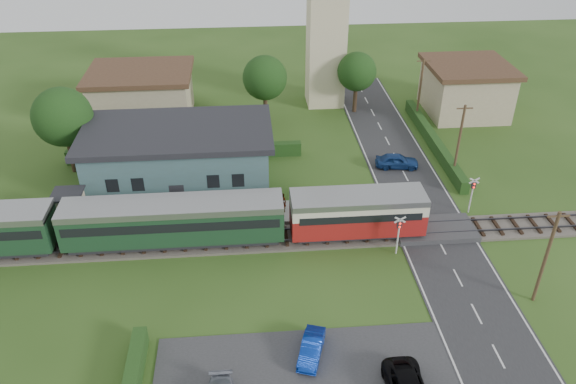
{
  "coord_description": "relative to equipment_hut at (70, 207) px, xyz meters",
  "views": [
    {
      "loc": [
        -4.21,
        -32.15,
        25.68
      ],
      "look_at": [
        -1.19,
        4.0,
        2.97
      ],
      "focal_mm": 35.0,
      "sensor_mm": 36.0,
      "label": 1
    }
  ],
  "objects": [
    {
      "name": "crossing_signal_near",
      "position": [
        24.4,
        -5.61,
        0.39
      ],
      "size": [
        0.84,
        0.28,
        3.28
      ],
      "color": "silver",
      "rests_on": "ground"
    },
    {
      "name": "road",
      "position": [
        28.0,
        -5.2,
        -1.72
      ],
      "size": [
        6.0,
        70.0,
        0.05
      ],
      "primitive_type": "cube",
      "color": "#28282B",
      "rests_on": "ground"
    },
    {
      "name": "tree_c",
      "position": [
        26.0,
        19.8,
        2.91
      ],
      "size": [
        4.2,
        4.2,
        6.78
      ],
      "color": "#332316",
      "rests_on": "ground"
    },
    {
      "name": "station_building",
      "position": [
        8.0,
        5.79,
        0.95
      ],
      "size": [
        16.0,
        9.0,
        5.3
      ],
      "color": "#466D73",
      "rests_on": "ground"
    },
    {
      "name": "utility_pole_d",
      "position": [
        32.2,
        16.8,
        1.88
      ],
      "size": [
        1.4,
        0.22,
        7.0
      ],
      "color": "#473321",
      "rests_on": "ground"
    },
    {
      "name": "train",
      "position": [
        5.07,
        -3.2,
        0.43
      ],
      "size": [
        43.2,
        2.9,
        3.4
      ],
      "color": "#232328",
      "rests_on": "ground"
    },
    {
      "name": "crossing_deck",
      "position": [
        28.0,
        -3.2,
        -1.52
      ],
      "size": [
        6.2,
        3.4,
        0.45
      ],
      "primitive_type": "cube",
      "color": "#333335",
      "rests_on": "ground"
    },
    {
      "name": "church_tower",
      "position": [
        23.0,
        22.8,
        8.48
      ],
      "size": [
        6.0,
        6.0,
        17.6
      ],
      "color": "beige",
      "rests_on": "ground"
    },
    {
      "name": "ground",
      "position": [
        18.0,
        -5.2,
        -1.75
      ],
      "size": [
        120.0,
        120.0,
        0.0
      ],
      "primitive_type": "plane",
      "color": "#2D4C19"
    },
    {
      "name": "railway_track",
      "position": [
        18.0,
        -3.2,
        -1.64
      ],
      "size": [
        76.0,
        3.2,
        0.49
      ],
      "color": "#4C443D",
      "rests_on": "ground"
    },
    {
      "name": "crossing_signal_far",
      "position": [
        31.6,
        -0.81,
        0.39
      ],
      "size": [
        0.84,
        0.28,
        3.28
      ],
      "color": "silver",
      "rests_on": "ground"
    },
    {
      "name": "hedge_station",
      "position": [
        8.0,
        10.3,
        -1.1
      ],
      "size": [
        22.0,
        0.8,
        1.3
      ],
      "primitive_type": "cube",
      "color": "#193814",
      "rests_on": "ground"
    },
    {
      "name": "car_on_road",
      "position": [
        27.56,
        6.94,
        -1.03
      ],
      "size": [
        4.08,
        2.05,
        1.33
      ],
      "primitive_type": "imported",
      "rotation": [
        0.0,
        0.0,
        1.45
      ],
      "color": "navy",
      "rests_on": "road"
    },
    {
      "name": "hedge_roadside",
      "position": [
        32.2,
        10.8,
        -1.15
      ],
      "size": [
        0.8,
        18.0,
        1.2
      ],
      "primitive_type": "cube",
      "color": "#193814",
      "rests_on": "ground"
    },
    {
      "name": "house_east",
      "position": [
        38.0,
        18.8,
        1.05
      ],
      "size": [
        8.8,
        8.8,
        5.5
      ],
      "color": "tan",
      "rests_on": "ground"
    },
    {
      "name": "streetlamp_west",
      "position": [
        -4.0,
        14.8,
        1.29
      ],
      "size": [
        0.3,
        0.3,
        5.15
      ],
      "color": "#3F3F47",
      "rests_on": "ground"
    },
    {
      "name": "equipment_hut",
      "position": [
        0.0,
        0.0,
        0.0
      ],
      "size": [
        2.3,
        2.3,
        2.55
      ],
      "color": "beige",
      "rests_on": "platform"
    },
    {
      "name": "car_park_blue",
      "position": [
        17.05,
        -14.7,
        -1.12
      ],
      "size": [
        2.09,
        3.51,
        1.09
      ],
      "primitive_type": "imported",
      "rotation": [
        0.0,
        0.0,
        -0.3
      ],
      "color": "#082B9A",
      "rests_on": "car_park"
    },
    {
      "name": "tree_b",
      "position": [
        16.0,
        17.8,
        3.27
      ],
      "size": [
        4.6,
        4.6,
        7.34
      ],
      "color": "#332316",
      "rests_on": "ground"
    },
    {
      "name": "house_west",
      "position": [
        3.0,
        19.8,
        1.04
      ],
      "size": [
        10.8,
        8.8,
        5.5
      ],
      "color": "tan",
      "rests_on": "ground"
    },
    {
      "name": "pedestrian_near",
      "position": [
        16.47,
        -0.08,
        -0.44
      ],
      "size": [
        0.73,
        0.6,
        1.71
      ],
      "primitive_type": "imported",
      "rotation": [
        0.0,
        0.0,
        2.78
      ],
      "color": "gray",
      "rests_on": "platform"
    },
    {
      "name": "utility_pole_b",
      "position": [
        32.2,
        -11.2,
        1.88
      ],
      "size": [
        1.4,
        0.22,
        7.0
      ],
      "color": "#473321",
      "rests_on": "ground"
    },
    {
      "name": "utility_pole_c",
      "position": [
        32.2,
        4.8,
        1.88
      ],
      "size": [
        1.4,
        0.22,
        7.0
      ],
      "color": "#473321",
      "rests_on": "ground"
    },
    {
      "name": "tree_a",
      "position": [
        -2.0,
        8.8,
        3.63
      ],
      "size": [
        5.2,
        5.2,
        8.0
      ],
      "color": "#332316",
      "rests_on": "ground"
    },
    {
      "name": "platform",
      "position": [
        8.0,
        0.0,
        -1.52
      ],
      "size": [
        30.0,
        3.0,
        0.45
      ],
      "primitive_type": "cube",
      "color": "gray",
      "rests_on": "ground"
    },
    {
      "name": "pedestrian_far",
      "position": [
        2.06,
        0.13,
        -0.4
      ],
      "size": [
        0.91,
        1.04,
        1.79
      ],
      "primitive_type": "imported",
      "rotation": [
        0.0,
        0.0,
        1.89
      ],
      "color": "gray",
      "rests_on": "platform"
    },
    {
      "name": "streetlamp_east",
      "position": [
        34.0,
        21.8,
        1.29
      ],
      "size": [
        0.3,
        0.3,
        5.15
      ],
      "color": "#3F3F47",
      "rests_on": "ground"
    }
  ]
}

